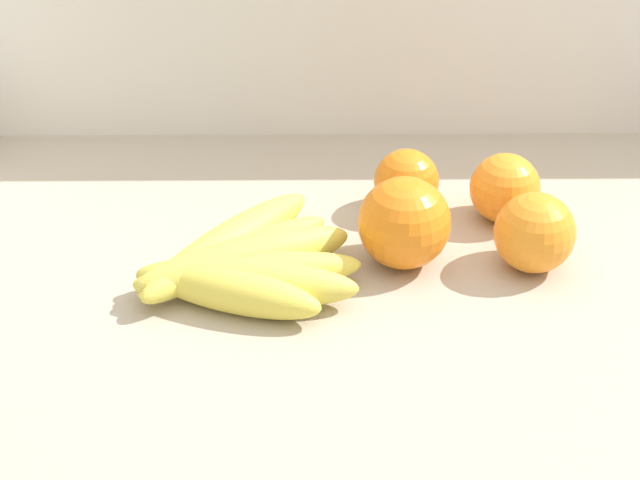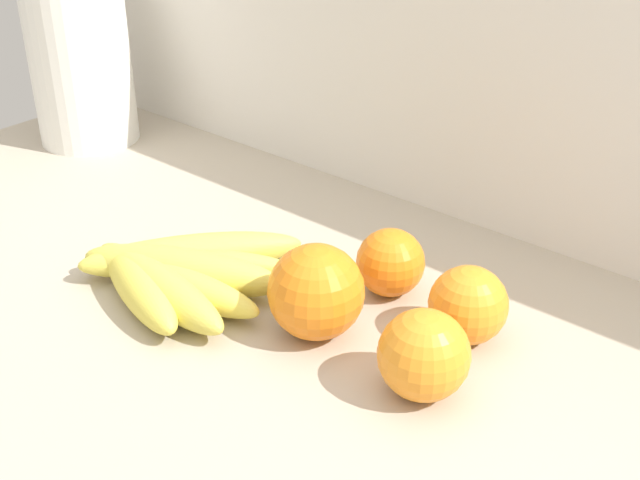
{
  "view_description": "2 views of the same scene",
  "coord_description": "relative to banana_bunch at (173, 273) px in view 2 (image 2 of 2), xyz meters",
  "views": [
    {
      "loc": [
        -0.33,
        -0.67,
        1.41
      ],
      "look_at": [
        -0.32,
        0.02,
        0.97
      ],
      "focal_mm": 53.2,
      "sensor_mm": 36.0,
      "label": 1
    },
    {
      "loc": [
        0.13,
        -0.4,
        1.35
      ],
      "look_at": [
        -0.26,
        0.07,
        1.0
      ],
      "focal_mm": 46.11,
      "sensor_mm": 36.0,
      "label": 2
    }
  ],
  "objects": [
    {
      "name": "orange_front",
      "position": [
        0.16,
        0.13,
        0.01
      ],
      "size": [
        0.06,
        0.06,
        0.06
      ],
      "primitive_type": "sphere",
      "color": "orange",
      "rests_on": "counter"
    },
    {
      "name": "paper_towel_roll",
      "position": [
        -0.37,
        0.18,
        0.12
      ],
      "size": [
        0.13,
        0.13,
        0.31
      ],
      "color": "white",
      "rests_on": "counter"
    },
    {
      "name": "orange_back_left",
      "position": [
        0.15,
        0.03,
        0.02
      ],
      "size": [
        0.08,
        0.08,
        0.08
      ],
      "primitive_type": "sphere",
      "color": "orange",
      "rests_on": "counter"
    },
    {
      "name": "banana_bunch",
      "position": [
        0.0,
        0.0,
        0.0
      ],
      "size": [
        0.2,
        0.21,
        0.04
      ],
      "color": "#E6D44C",
      "rests_on": "counter"
    },
    {
      "name": "orange_back_right",
      "position": [
        0.25,
        0.11,
        0.01
      ],
      "size": [
        0.07,
        0.07,
        0.07
      ],
      "primitive_type": "sphere",
      "color": "orange",
      "rests_on": "counter"
    },
    {
      "name": "orange_right",
      "position": [
        0.26,
        0.03,
        0.02
      ],
      "size": [
        0.07,
        0.07,
        0.07
      ],
      "primitive_type": "sphere",
      "color": "orange",
      "rests_on": "counter"
    }
  ]
}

